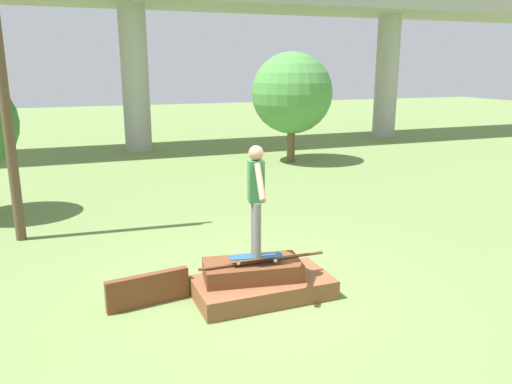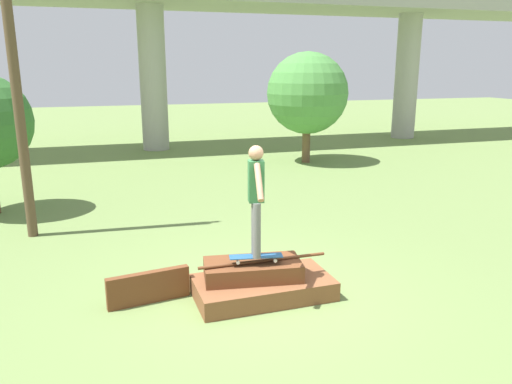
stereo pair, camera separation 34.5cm
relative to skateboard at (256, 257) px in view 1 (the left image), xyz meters
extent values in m
plane|color=olive|center=(0.13, 0.04, -0.69)|extent=(80.00, 80.00, 0.00)
cube|color=brown|center=(0.13, 0.04, -0.54)|extent=(2.12, 1.12, 0.29)
cube|color=brown|center=(-0.02, 0.12, -0.26)|extent=(1.56, 0.92, 0.28)
cylinder|color=brown|center=(0.13, 0.04, -0.10)|extent=(2.01, 0.05, 0.05)
cube|color=brown|center=(-1.57, 0.36, -0.44)|extent=(1.25, 0.31, 0.48)
cube|color=#23517F|center=(0.00, 0.00, 0.01)|extent=(0.82, 0.33, 0.01)
cylinder|color=silver|center=(0.29, 0.03, -0.05)|extent=(0.06, 0.04, 0.05)
cylinder|color=silver|center=(0.26, -0.13, -0.05)|extent=(0.06, 0.04, 0.05)
cylinder|color=silver|center=(-0.26, 0.13, -0.05)|extent=(0.06, 0.04, 0.05)
cylinder|color=silver|center=(-0.29, -0.03, -0.05)|extent=(0.06, 0.04, 0.05)
cylinder|color=slate|center=(0.01, 0.08, 0.44)|extent=(0.12, 0.12, 0.84)
cylinder|color=slate|center=(-0.01, -0.08, 0.44)|extent=(0.12, 0.12, 0.84)
cube|color=#2D6638|center=(0.00, 0.00, 1.16)|extent=(0.25, 0.24, 0.61)
sphere|color=#A37556|center=(0.00, 0.00, 1.58)|extent=(0.22, 0.22, 0.22)
cylinder|color=#A37556|center=(0.05, 0.31, 1.22)|extent=(0.17, 0.49, 0.48)
cylinder|color=#A37556|center=(-0.05, -0.31, 1.22)|extent=(0.17, 0.49, 0.48)
cylinder|color=#A8A59E|center=(0.13, 14.75, 2.24)|extent=(1.10, 1.10, 5.85)
cylinder|color=#A8A59E|center=(12.23, 14.75, 2.24)|extent=(1.10, 1.10, 5.85)
cylinder|color=brown|center=(5.08, 10.10, -0.05)|extent=(0.29, 0.29, 1.28)
sphere|color=#4C8E42|center=(5.08, 10.10, 1.83)|extent=(2.91, 2.91, 2.91)
camera|label=1|loc=(-2.41, -6.59, 2.78)|focal=35.00mm
camera|label=2|loc=(-2.09, -6.70, 2.78)|focal=35.00mm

